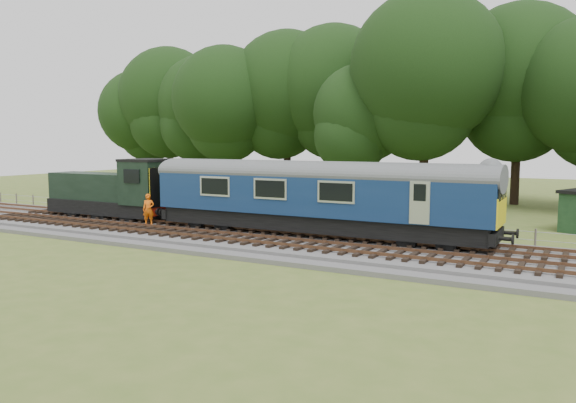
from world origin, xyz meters
The scene contains 9 objects.
ground centered at (0.00, 0.00, 0.00)m, with size 120.00×120.00×0.00m, color #4E6625.
ballast centered at (0.00, 0.00, 0.17)m, with size 70.00×7.00×0.35m, color #4C4C4F.
track_north centered at (0.00, 1.40, 0.42)m, with size 67.20×2.40×0.21m.
track_south centered at (0.00, -1.60, 0.42)m, with size 67.20×2.40×0.21m.
fence centered at (0.00, 4.50, 0.00)m, with size 64.00×0.12×1.00m, color #6B6054, non-canonical shape.
tree_line centered at (0.00, 22.00, 0.00)m, with size 70.00×8.00×18.00m, color black, non-canonical shape.
dmu_railcar centered at (3.82, 1.40, 2.61)m, with size 18.05×2.86×3.88m.
shunter_loco centered at (-10.11, 1.40, 1.97)m, with size 8.91×2.60×3.38m.
worker centered at (-6.11, 0.03, 1.25)m, with size 0.65×0.43×1.79m, color #FF650D.
Camera 1 is at (16.13, -24.30, 5.17)m, focal length 35.00 mm.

